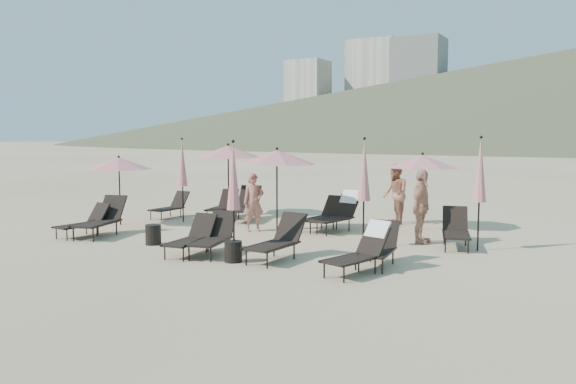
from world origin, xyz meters
The scene contains 28 objects.
ground centered at (0.00, 0.00, 0.00)m, with size 800.00×800.00×0.00m, color #D6BA8C.
hotel_skyline centered at (-93.62, 271.21, 24.18)m, with size 109.00×82.00×55.00m.
lounger_0 centered at (-4.80, 0.00, 0.39)m, with size 0.67×1.50×0.84m.
lounger_1 centered at (-4.40, 0.22, 0.48)m, with size 1.16×1.92×1.03m.
lounger_2 centered at (-0.76, -0.45, 0.40)m, with size 0.75×1.56×0.86m.
lounger_3 centered at (-0.33, -0.21, 0.43)m, with size 0.98×1.69×0.92m.
lounger_4 centered at (1.22, 0.01, 0.45)m, with size 0.70×1.69×0.96m.
lounger_5 centered at (3.29, 0.61, 0.40)m, with size 0.74×1.56×0.86m.
lounger_6 centered at (-5.17, 3.83, 0.39)m, with size 0.58×1.47×0.84m.
lounger_7 centered at (-3.65, 4.67, 0.42)m, with size 0.93×1.66×0.90m.
lounger_8 centered at (-2.71, 4.55, 0.50)m, with size 1.23×1.98×1.06m.
lounger_9 centered at (0.34, 4.09, 0.44)m, with size 0.81×1.69×0.94m.
lounger_10 centered at (0.74, 4.14, 0.53)m, with size 0.96×1.88×1.12m.
lounger_11 centered at (4.19, 3.39, 0.43)m, with size 1.01×1.70×0.92m.
lounger_12 centered at (3.22, -0.20, 0.47)m, with size 0.96×1.66×0.98m.
umbrella_open_0 centered at (-5.45, 1.89, 1.86)m, with size 1.95×1.95×2.10m.
umbrella_open_1 centered at (-0.58, 2.98, 2.10)m, with size 2.20×2.20×2.37m.
umbrella_open_2 centered at (-3.86, 5.27, 2.16)m, with size 2.27×2.27×2.45m.
umbrella_open_3 centered at (2.70, 5.58, 1.96)m, with size 2.06×2.06×2.21m.
umbrella_closed_0 centered at (0.46, -0.53, 1.80)m, with size 0.30×0.30×2.58m.
umbrella_closed_1 centered at (4.75, 3.19, 1.86)m, with size 0.31×0.31×2.67m.
umbrella_closed_2 centered at (-4.20, 3.31, 1.83)m, with size 0.31×0.31×2.64m.
umbrella_closed_3 centered at (2.30, 2.20, 1.84)m, with size 0.31×0.31×2.64m.
side_table_0 centered at (-2.35, 0.01, 0.25)m, with size 0.38×0.38×0.49m, color black.
side_table_1 centered at (0.49, -0.61, 0.22)m, with size 0.38×0.38×0.45m, color black.
beachgoer_a centered at (-1.29, 2.90, 0.82)m, with size 0.59×0.39×1.63m, color #A26758.
beachgoer_b centered at (1.70, 6.19, 0.93)m, with size 0.90×0.70×1.85m, color #AB7258.
beachgoer_c centered at (3.31, 3.46, 0.92)m, with size 1.08×0.45×1.85m, color tan.
Camera 1 is at (7.30, -10.18, 2.60)m, focal length 35.00 mm.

